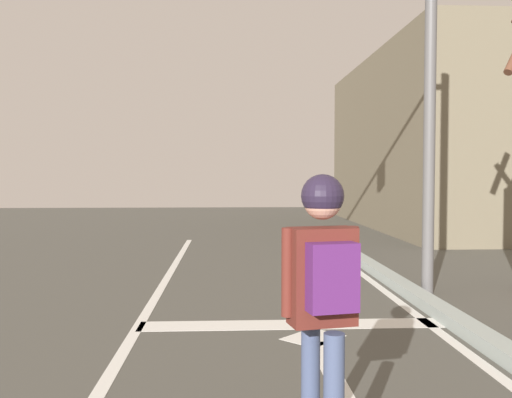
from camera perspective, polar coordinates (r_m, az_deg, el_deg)
lane_line_center at (r=4.54m, az=-15.94°, el=-18.84°), size 0.12×20.00×0.01m
stop_bar at (r=6.32m, az=3.60°, el=-12.58°), size 3.33×0.40×0.01m
lane_arrow_stem at (r=5.07m, az=7.33°, el=-16.44°), size 0.16×1.40×0.01m
lane_arrow_head at (r=5.87m, az=5.82°, el=-13.78°), size 0.71×0.71×0.01m
skater at (r=3.09m, az=6.84°, el=-8.47°), size 0.43×0.60×1.58m
traffic_signal_mast at (r=8.11m, az=11.61°, el=18.23°), size 4.08×0.34×5.71m
building_block at (r=19.67m, az=24.46°, el=5.19°), size 9.26×10.89×5.29m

